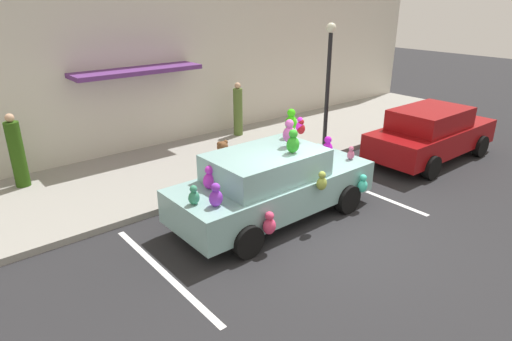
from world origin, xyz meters
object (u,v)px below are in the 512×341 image
object	(u,v)px
pedestrian_near_shopfront	(17,153)
pedestrian_walking_past	(238,111)
teddy_bear_on_sidewalk	(223,156)
street_lamp_post	(328,73)
parked_sedan_behind	(431,133)
plush_covered_car	(272,183)

from	to	relation	value
pedestrian_near_shopfront	pedestrian_walking_past	world-z (taller)	pedestrian_near_shopfront
teddy_bear_on_sidewalk	pedestrian_near_shopfront	bearing A→B (deg)	152.93
street_lamp_post	pedestrian_near_shopfront	distance (m)	8.41
pedestrian_walking_past	parked_sedan_behind	bearing A→B (deg)	-58.69
street_lamp_post	plush_covered_car	bearing A→B (deg)	-151.71
street_lamp_post	pedestrian_walking_past	size ratio (longest dim) A/B	2.09
teddy_bear_on_sidewalk	pedestrian_near_shopfront	xyz separation A→B (m)	(-4.40, 2.25, 0.47)
parked_sedan_behind	pedestrian_near_shopfront	distance (m)	10.97
parked_sedan_behind	teddy_bear_on_sidewalk	bearing A→B (deg)	151.83
teddy_bear_on_sidewalk	street_lamp_post	size ratio (longest dim) A/B	0.22
parked_sedan_behind	pedestrian_near_shopfront	size ratio (longest dim) A/B	2.41
plush_covered_car	pedestrian_near_shopfront	bearing A→B (deg)	127.56
street_lamp_post	teddy_bear_on_sidewalk	bearing A→B (deg)	171.75
teddy_bear_on_sidewalk	pedestrian_near_shopfront	distance (m)	4.96
street_lamp_post	pedestrian_walking_past	bearing A→B (deg)	113.73
plush_covered_car	pedestrian_walking_past	world-z (taller)	plush_covered_car
teddy_bear_on_sidewalk	pedestrian_walking_past	bearing A→B (deg)	45.22
plush_covered_car	street_lamp_post	world-z (taller)	street_lamp_post
pedestrian_near_shopfront	teddy_bear_on_sidewalk	bearing A→B (deg)	-27.07
parked_sedan_behind	pedestrian_walking_past	bearing A→B (deg)	121.31
teddy_bear_on_sidewalk	street_lamp_post	xyz separation A→B (m)	(3.43, -0.50, 1.87)
plush_covered_car	street_lamp_post	xyz separation A→B (m)	(4.04, 2.18, 1.59)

